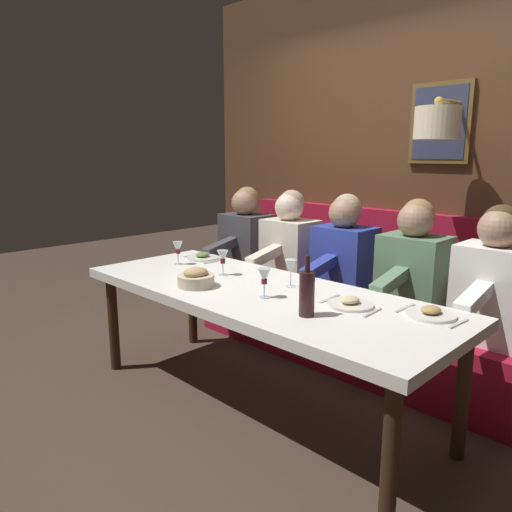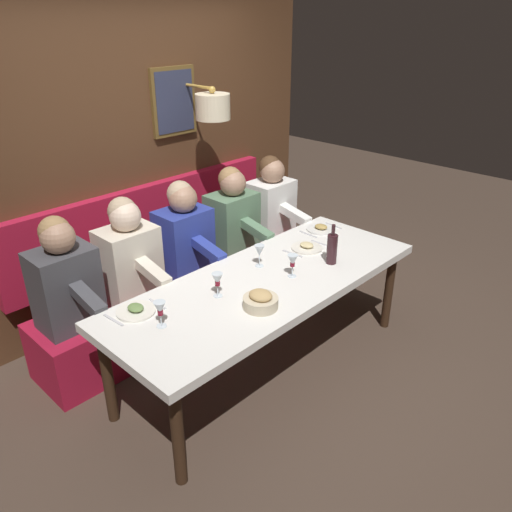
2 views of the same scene
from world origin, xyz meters
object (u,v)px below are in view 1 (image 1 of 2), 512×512
at_px(dining_table, 257,300).
at_px(wine_bottle, 307,293).
at_px(diner_near, 413,266).
at_px(wine_glass_0, 223,258).
at_px(diner_nearest, 494,280).
at_px(diner_middle, 344,254).
at_px(wine_glass_2, 291,267).
at_px(diner_farthest, 246,237).
at_px(wine_glass_1, 264,277).
at_px(bread_bowl, 196,278).
at_px(wine_glass_3, 178,248).
at_px(diner_far, 290,245).

height_order(dining_table, wine_bottle, wine_bottle).
relative_size(diner_near, wine_glass_0, 4.82).
xyz_separation_m(diner_nearest, diner_middle, (0.00, 1.01, 0.00)).
relative_size(diner_nearest, diner_middle, 1.00).
relative_size(diner_nearest, wine_glass_2, 4.82).
xyz_separation_m(dining_table, diner_farthest, (0.88, 1.01, 0.14)).
xyz_separation_m(dining_table, wine_bottle, (-0.17, -0.50, 0.18)).
relative_size(wine_glass_1, wine_glass_2, 1.00).
height_order(diner_near, wine_glass_0, diner_near).
distance_m(diner_middle, wine_glass_1, 0.99).
xyz_separation_m(wine_glass_2, wine_bottle, (-0.34, -0.40, -0.00)).
height_order(diner_middle, bread_bowl, diner_middle).
bearing_deg(dining_table, bread_bowl, 126.03).
bearing_deg(diner_near, wine_glass_1, 159.29).
xyz_separation_m(diner_nearest, wine_glass_3, (-0.83, 1.85, 0.04)).
height_order(diner_farthest, wine_glass_1, diner_farthest).
bearing_deg(wine_glass_0, diner_far, 9.10).
bearing_deg(diner_near, diner_far, 90.00).
xyz_separation_m(diner_middle, diner_farthest, (0.00, 1.00, 0.00)).
xyz_separation_m(wine_bottle, bread_bowl, (-0.05, 0.80, -0.07)).
distance_m(diner_near, wine_glass_2, 0.82).
bearing_deg(diner_nearest, bread_bowl, 130.14).
relative_size(diner_far, wine_glass_2, 4.82).
xyz_separation_m(dining_table, wine_glass_2, (0.17, -0.10, 0.18)).
distance_m(diner_far, bread_bowl, 1.12).
bearing_deg(wine_glass_3, diner_middle, -45.45).
xyz_separation_m(dining_table, wine_glass_3, (0.06, 0.85, 0.18)).
relative_size(wine_glass_1, wine_glass_3, 1.00).
height_order(diner_middle, wine_glass_3, diner_middle).
height_order(wine_glass_1, wine_glass_2, same).
height_order(wine_glass_1, wine_bottle, wine_bottle).
xyz_separation_m(diner_near, wine_glass_2, (-0.71, 0.41, 0.04)).
distance_m(wine_glass_1, bread_bowl, 0.47).
distance_m(diner_middle, diner_far, 0.51).
distance_m(wine_glass_0, wine_bottle, 0.92).
bearing_deg(wine_glass_2, diner_near, -30.27).
height_order(dining_table, diner_nearest, diner_nearest).
bearing_deg(diner_near, diner_middle, 90.00).
bearing_deg(diner_near, diner_nearest, -90.00).
relative_size(dining_table, diner_far, 2.99).
relative_size(diner_near, diner_far, 1.00).
relative_size(wine_glass_3, wine_bottle, 0.55).
distance_m(wine_glass_3, wine_bottle, 1.37).
height_order(dining_table, bread_bowl, bread_bowl).
bearing_deg(wine_glass_0, wine_glass_2, -78.51).
xyz_separation_m(diner_near, diner_far, (0.00, 1.03, 0.00)).
relative_size(diner_nearest, bread_bowl, 3.60).
distance_m(diner_farthest, wine_glass_0, 1.02).
xyz_separation_m(dining_table, diner_nearest, (0.88, -1.00, 0.14)).
bearing_deg(diner_middle, diner_far, 90.00).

